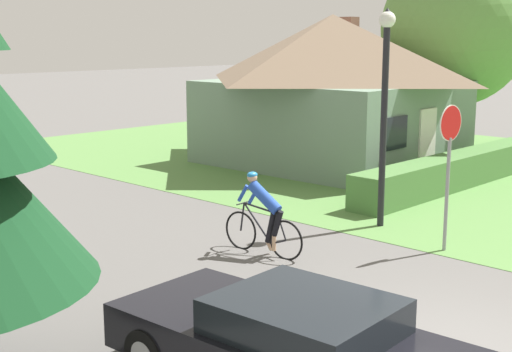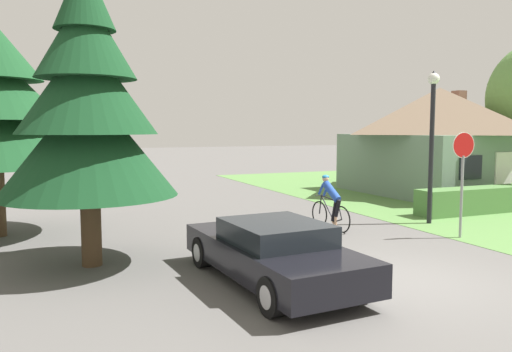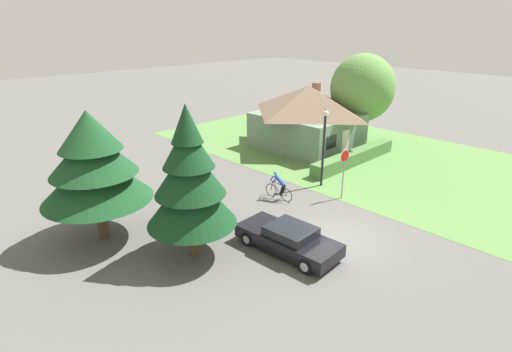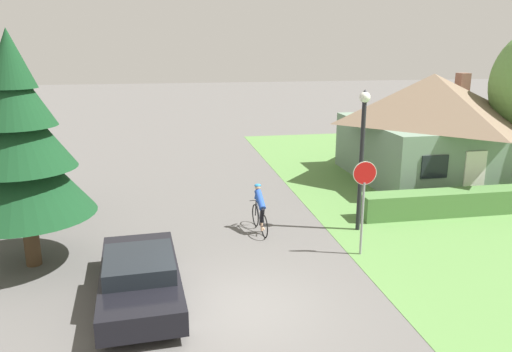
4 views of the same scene
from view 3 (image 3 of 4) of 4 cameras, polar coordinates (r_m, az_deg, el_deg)
The scene contains 11 objects.
ground_plane at distance 18.64m, azimuth 11.30°, elevation -8.78°, with size 140.00×140.00×0.00m, color #5B5956.
grass_verge_right at distance 29.72m, azimuth 17.95°, elevation 2.14°, with size 16.00×36.00×0.01m, color #568442.
cottage_house at distance 31.09m, azimuth 7.37°, elevation 8.52°, with size 6.87×7.63×4.74m.
hedge_row at distance 28.36m, azimuth 13.86°, elevation 2.61°, with size 8.69×0.90×0.89m, color #4C7A3D.
sedan_left_lane at distance 17.17m, azimuth 4.63°, elevation -8.92°, with size 2.11×4.66×1.18m.
cyclist at distance 21.93m, azimuth 3.32°, elevation -1.47°, with size 0.44×1.84×1.58m.
stop_sign at distance 22.04m, azimuth 12.47°, elevation 1.57°, with size 0.68×0.08×2.81m.
street_lamp at distance 23.32m, azimuth 9.70°, elevation 5.36°, with size 0.35×0.35×4.63m.
conifer_tall_near at distance 15.87m, azimuth -9.43°, elevation -0.54°, with size 3.65×3.65×6.40m.
conifer_tall_far at distance 18.28m, azimuth -22.22°, elevation 1.75°, with size 4.70×4.70×5.85m.
deciduous_tree_right at distance 33.27m, azimuth 14.97°, elevation 12.05°, with size 5.03×5.03×6.95m.
Camera 3 is at (-13.59, -8.85, 9.18)m, focal length 28.00 mm.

